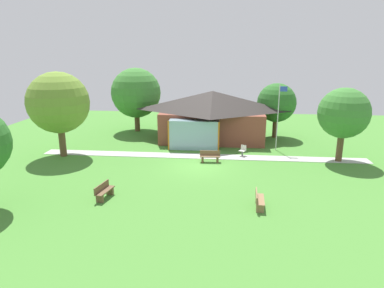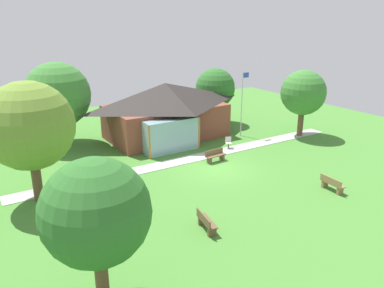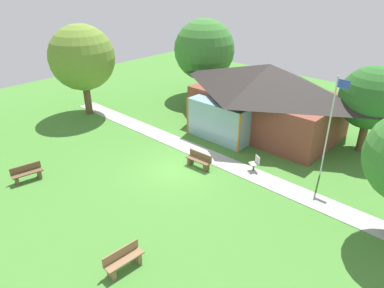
{
  "view_description": "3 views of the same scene",
  "coord_description": "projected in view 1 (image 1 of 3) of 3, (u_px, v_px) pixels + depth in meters",
  "views": [
    {
      "loc": [
        1.73,
        -23.01,
        7.97
      ],
      "look_at": [
        -0.63,
        1.23,
        1.31
      ],
      "focal_mm": 32.03,
      "sensor_mm": 36.0,
      "label": 1
    },
    {
      "loc": [
        -13.81,
        -18.79,
        9.51
      ],
      "look_at": [
        -0.36,
        2.38,
        1.1
      ],
      "focal_mm": 35.73,
      "sensor_mm": 36.0,
      "label": 2
    },
    {
      "loc": [
        11.93,
        -11.61,
        9.84
      ],
      "look_at": [
        0.12,
        1.17,
        1.18
      ],
      "focal_mm": 33.12,
      "sensor_mm": 36.0,
      "label": 3
    }
  ],
  "objects": [
    {
      "name": "tree_behind_pavilion_right",
      "position": [
        277.0,
        103.0,
        31.73
      ],
      "size": [
        3.6,
        3.6,
        5.1
      ],
      "color": "brown",
      "rests_on": "ground_plane"
    },
    {
      "name": "tree_east_hedge",
      "position": [
        344.0,
        113.0,
        24.61
      ],
      "size": [
        3.65,
        3.65,
        5.45
      ],
      "color": "brown",
      "rests_on": "ground_plane"
    },
    {
      "name": "ground_plane",
      "position": [
        199.0,
        166.0,
        24.36
      ],
      "size": [
        44.0,
        44.0,
        0.0
      ],
      "primitive_type": "plane",
      "color": "#478433"
    },
    {
      "name": "pavilion",
      "position": [
        212.0,
        115.0,
        31.11
      ],
      "size": [
        10.14,
        7.2,
        4.48
      ],
      "color": "brown",
      "rests_on": "ground_plane"
    },
    {
      "name": "bench_front_right",
      "position": [
        259.0,
        200.0,
        17.9
      ],
      "size": [
        0.52,
        1.52,
        0.84
      ],
      "rotation": [
        0.0,
        0.0,
        4.66
      ],
      "color": "olive",
      "rests_on": "ground_plane"
    },
    {
      "name": "footpath",
      "position": [
        202.0,
        156.0,
        26.66
      ],
      "size": [
        25.19,
        1.37,
        0.03
      ],
      "primitive_type": "cube",
      "rotation": [
        0.0,
        0.0,
        -0.0
      ],
      "color": "#ADADA8",
      "rests_on": "ground_plane"
    },
    {
      "name": "bench_rear_near_path",
      "position": [
        210.0,
        157.0,
        25.23
      ],
      "size": [
        1.52,
        0.51,
        0.84
      ],
      "rotation": [
        0.0,
        0.0,
        3.19
      ],
      "color": "brown",
      "rests_on": "ground_plane"
    },
    {
      "name": "flagpole",
      "position": [
        278.0,
        115.0,
        27.64
      ],
      "size": [
        0.64,
        0.08,
        5.39
      ],
      "color": "silver",
      "rests_on": "ground_plane"
    },
    {
      "name": "bench_front_left",
      "position": [
        104.0,
        191.0,
        19.03
      ],
      "size": [
        0.7,
        1.55,
        0.84
      ],
      "rotation": [
        0.0,
        0.0,
        4.53
      ],
      "color": "brown",
      "rests_on": "ground_plane"
    },
    {
      "name": "patio_chair_lawn_spare",
      "position": [
        243.0,
        151.0,
        26.68
      ],
      "size": [
        0.6,
        0.6,
        0.86
      ],
      "rotation": [
        0.0,
        0.0,
        2.62
      ],
      "color": "beige",
      "rests_on": "ground_plane"
    },
    {
      "name": "tree_west_hedge",
      "position": [
        58.0,
        103.0,
        25.72
      ],
      "size": [
        4.62,
        4.62,
        6.5
      ],
      "color": "brown",
      "rests_on": "ground_plane"
    },
    {
      "name": "tree_behind_pavilion_left",
      "position": [
        136.0,
        93.0,
        34.12
      ],
      "size": [
        4.93,
        4.93,
        6.35
      ],
      "color": "brown",
      "rests_on": "ground_plane"
    }
  ]
}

